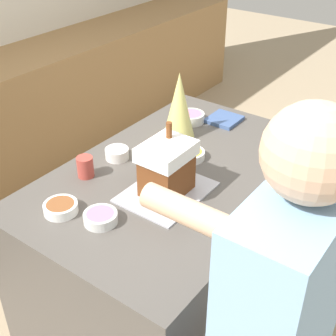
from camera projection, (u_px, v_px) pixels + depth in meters
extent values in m
plane|color=tan|center=(177.00, 311.00, 2.54)|extent=(12.00, 12.00, 0.00)
cube|color=#514C47|center=(178.00, 249.00, 2.30)|extent=(1.42, 0.91, 0.90)
cube|color=#B2B2BC|center=(167.00, 192.00, 1.92)|extent=(0.37, 0.29, 0.01)
cube|color=brown|center=(167.00, 175.00, 1.87)|extent=(0.19, 0.15, 0.16)
cube|color=white|center=(167.00, 151.00, 1.82)|extent=(0.21, 0.17, 0.06)
cylinder|color=brown|center=(169.00, 130.00, 1.83)|extent=(0.02, 0.02, 0.07)
cone|color=#DBD675|center=(179.00, 106.00, 2.24)|extent=(0.16, 0.16, 0.33)
cylinder|color=silver|center=(191.00, 117.00, 2.46)|extent=(0.14, 0.14, 0.05)
cylinder|color=pink|center=(191.00, 114.00, 2.45)|extent=(0.11, 0.11, 0.01)
cylinder|color=white|center=(61.00, 208.00, 1.80)|extent=(0.13, 0.13, 0.04)
cylinder|color=brown|center=(60.00, 205.00, 1.79)|extent=(0.11, 0.11, 0.01)
cylinder|color=white|center=(190.00, 155.00, 2.15)|extent=(0.13, 0.13, 0.04)
cylinder|color=yellow|center=(190.00, 152.00, 2.14)|extent=(0.11, 0.11, 0.01)
cylinder|color=silver|center=(101.00, 218.00, 1.75)|extent=(0.13, 0.13, 0.04)
cylinder|color=pink|center=(100.00, 215.00, 1.74)|extent=(0.11, 0.11, 0.01)
cylinder|color=white|center=(117.00, 154.00, 2.14)|extent=(0.11, 0.11, 0.05)
cylinder|color=pink|center=(117.00, 150.00, 2.13)|extent=(0.09, 0.09, 0.01)
cube|color=#3F598C|center=(224.00, 119.00, 2.47)|extent=(0.16, 0.16, 0.02)
cylinder|color=#B24238|center=(85.00, 167.00, 2.00)|extent=(0.07, 0.07, 0.09)
cube|color=#8CB7E0|center=(285.00, 300.00, 1.16)|extent=(0.43, 0.19, 0.63)
sphere|color=#DBAD89|center=(313.00, 153.00, 0.94)|extent=(0.22, 0.22, 0.22)
cylinder|color=#DBAD89|center=(214.00, 223.00, 1.20)|extent=(0.07, 0.43, 0.07)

